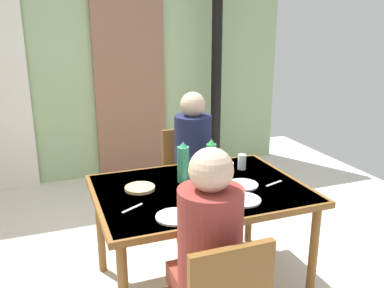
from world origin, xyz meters
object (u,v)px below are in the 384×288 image
Objects in this scene: chair_far_diner at (188,173)px; water_bottle_green_far at (183,163)px; water_bottle_green_near at (211,162)px; serving_bowl_center at (222,166)px; person_near_diner at (209,238)px; person_far_diner at (193,146)px; dining_table at (200,198)px.

water_bottle_green_far is at bearing 67.74° from chair_far_diner.
water_bottle_green_near is 0.26m from serving_bowl_center.
person_near_diner reaches higher than serving_bowl_center.
person_far_diner is at bearing 71.94° from person_near_diner.
water_bottle_green_near is 1.07× the size of water_bottle_green_far.
dining_table is 0.25m from water_bottle_green_near.
person_near_diner is at bearing -101.54° from water_bottle_green_far.
dining_table is 0.25m from water_bottle_green_far.
serving_bowl_center is (0.33, 0.11, -0.10)m from water_bottle_green_far.
person_far_diner is 0.63m from water_bottle_green_far.
person_far_diner reaches higher than water_bottle_green_near.
person_near_diner is 1.47m from person_far_diner.
person_far_diner is at bearing 79.78° from water_bottle_green_near.
chair_far_diner is at bearing 81.59° from water_bottle_green_near.
water_bottle_green_near reaches higher than water_bottle_green_far.
water_bottle_green_far reaches higher than dining_table.
serving_bowl_center is at bearing 62.15° from person_near_diner.
water_bottle_green_near is at bearing 36.36° from dining_table.
water_bottle_green_far is (0.17, 0.84, 0.07)m from person_near_diner.
water_bottle_green_near is at bearing -132.53° from serving_bowl_center.
water_bottle_green_near is at bearing 79.78° from person_far_diner.
person_near_diner is (-0.46, -1.54, 0.28)m from chair_far_diner.
dining_table is 4.85× the size of water_bottle_green_far.
dining_table is 7.82× the size of serving_bowl_center.
water_bottle_green_near is at bearing -19.66° from water_bottle_green_far.
serving_bowl_center is at bearing 95.86° from person_far_diner.
chair_far_diner is 2.97× the size of water_bottle_green_near.
person_far_diner reaches higher than dining_table.
dining_table is 0.74m from person_far_diner.
dining_table is 1.73× the size of person_near_diner.
dining_table is at bearing -143.64° from water_bottle_green_near.
person_near_diner reaches higher than water_bottle_green_near.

